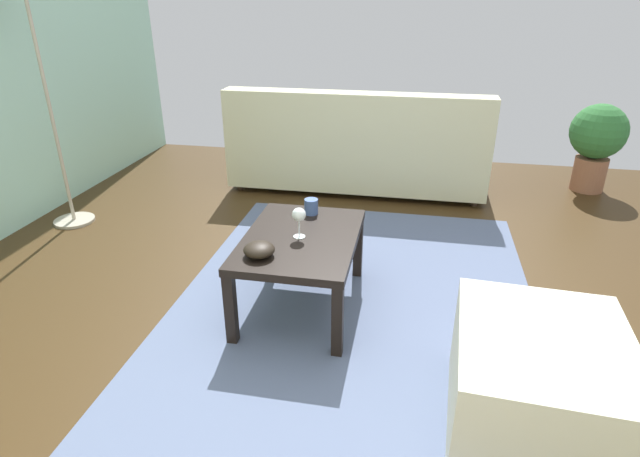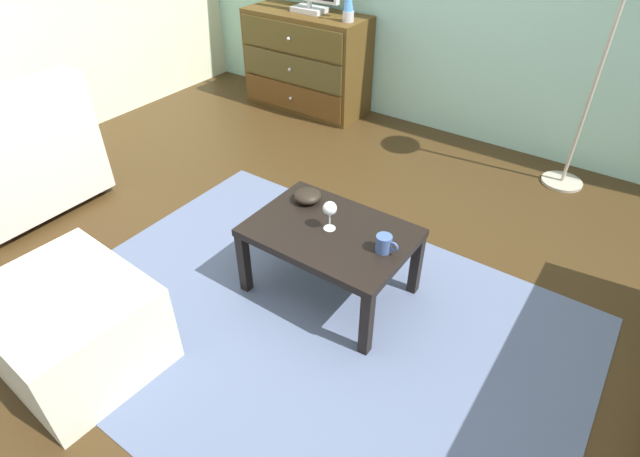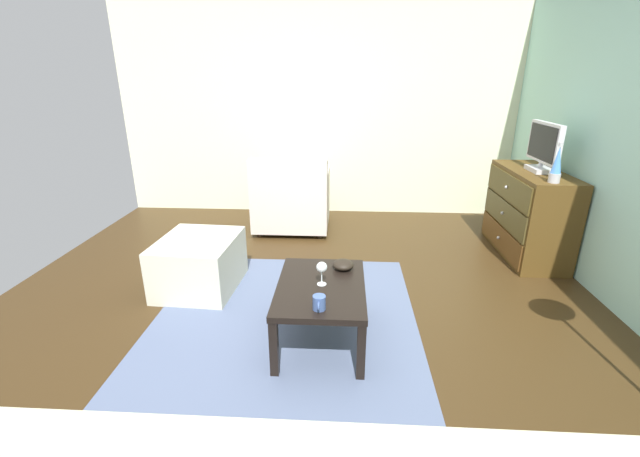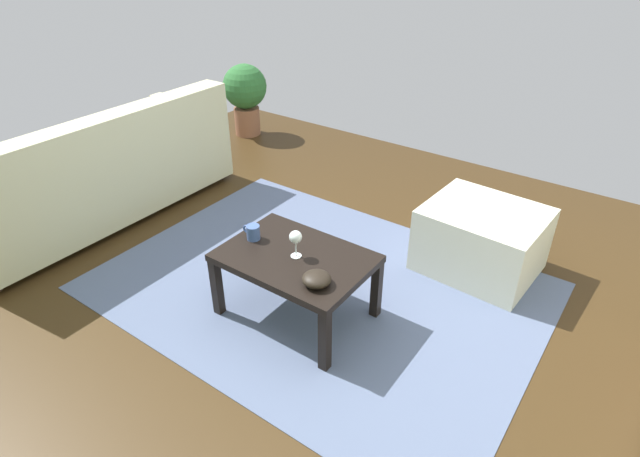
{
  "view_description": "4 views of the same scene",
  "coord_description": "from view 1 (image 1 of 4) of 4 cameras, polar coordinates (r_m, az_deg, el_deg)",
  "views": [
    {
      "loc": [
        -2.12,
        -0.46,
        1.53
      ],
      "look_at": [
        -0.09,
        -0.07,
        0.57
      ],
      "focal_mm": 28.89,
      "sensor_mm": 36.0,
      "label": 1
    },
    {
      "loc": [
        1.24,
        -1.57,
        1.9
      ],
      "look_at": [
        0.21,
        -0.1,
        0.55
      ],
      "focal_mm": 28.04,
      "sensor_mm": 36.0,
      "label": 2
    },
    {
      "loc": [
        2.54,
        0.21,
        1.67
      ],
      "look_at": [
        0.11,
        0.07,
        0.78
      ],
      "focal_mm": 23.43,
      "sensor_mm": 36.0,
      "label": 3
    },
    {
      "loc": [
        -1.29,
        1.87,
        1.98
      ],
      "look_at": [
        0.08,
        -0.05,
        0.54
      ],
      "focal_mm": 29.02,
      "sensor_mm": 36.0,
      "label": 4
    }
  ],
  "objects": [
    {
      "name": "area_rug",
      "position": [
        2.79,
        3.77,
        -8.4
      ],
      "size": [
        2.6,
        1.9,
        0.01
      ],
      "primitive_type": "cube",
      "color": "slate",
      "rests_on": "ground_plane"
    },
    {
      "name": "potted_plant",
      "position": [
        4.79,
        28.33,
        8.69
      ],
      "size": [
        0.44,
        0.44,
        0.72
      ],
      "color": "brown",
      "rests_on": "ground_plane"
    },
    {
      "name": "ottoman",
      "position": [
        2.13,
        22.88,
        -15.72
      ],
      "size": [
        0.74,
        0.64,
        0.43
      ],
      "primitive_type": "cube",
      "rotation": [
        0.0,
        0.0,
        -0.06
      ],
      "color": "beige",
      "rests_on": "ground_plane"
    },
    {
      "name": "ground_plane",
      "position": [
        2.67,
        -1.15,
        -10.8
      ],
      "size": [
        5.95,
        5.09,
        0.05
      ],
      "primitive_type": "cube",
      "color": "#392712"
    },
    {
      "name": "mug",
      "position": [
        2.84,
        -0.97,
        2.48
      ],
      "size": [
        0.11,
        0.08,
        0.08
      ],
      "color": "#3F5892",
      "rests_on": "coffee_table"
    },
    {
      "name": "couch_large",
      "position": [
        4.38,
        4.28,
        8.83
      ],
      "size": [
        0.85,
        2.08,
        0.83
      ],
      "color": "#332319",
      "rests_on": "ground_plane"
    },
    {
      "name": "wine_glass",
      "position": [
        2.54,
        -2.35,
        1.43
      ],
      "size": [
        0.07,
        0.07,
        0.16
      ],
      "color": "silver",
      "rests_on": "coffee_table"
    },
    {
      "name": "coffee_table",
      "position": [
        2.62,
        -2.15,
        -1.93
      ],
      "size": [
        0.8,
        0.56,
        0.41
      ],
      "color": "black",
      "rests_on": "ground_plane"
    },
    {
      "name": "bowl_decorative",
      "position": [
        2.4,
        -6.76,
        -2.34
      ],
      "size": [
        0.15,
        0.15,
        0.07
      ],
      "primitive_type": "ellipsoid",
      "color": "black",
      "rests_on": "coffee_table"
    }
  ]
}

